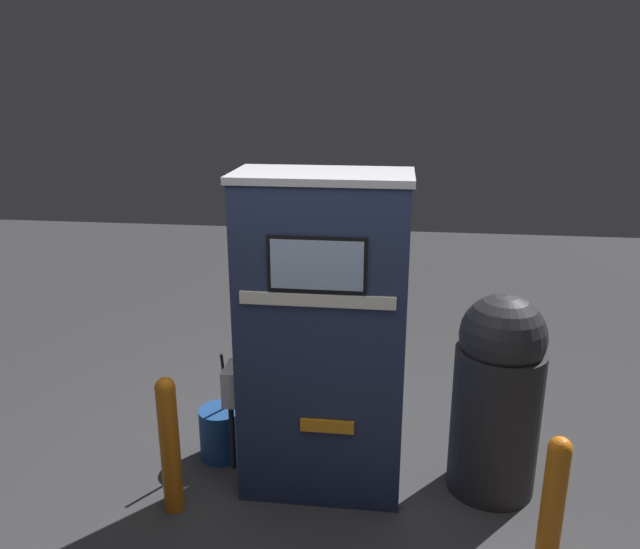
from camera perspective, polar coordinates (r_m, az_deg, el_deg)
ground_plane at (r=3.89m, az=-0.24°, el=-20.45°), size 14.00×14.00×0.00m
gas_pump at (r=3.61m, az=0.20°, el=-5.87°), size 1.04×0.53×1.92m
safety_bollard at (r=3.72m, az=-13.60°, el=-14.66°), size 0.11×0.11×0.84m
trash_bin at (r=3.86m, az=15.91°, el=-10.42°), size 0.52×0.52×1.24m
safety_bollard_far at (r=3.44m, az=20.52°, el=-18.99°), size 0.11×0.11×0.77m
squeegee_bucket at (r=4.27m, az=-9.03°, el=-14.05°), size 0.28×0.28×0.76m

